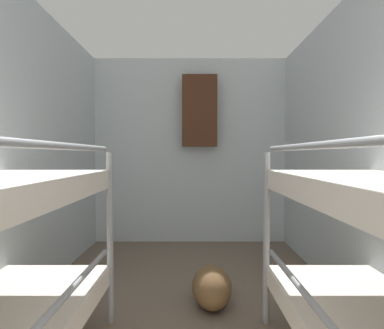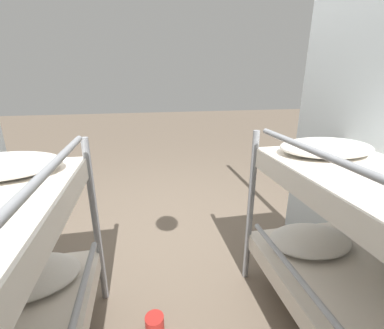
{
  "view_description": "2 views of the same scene",
  "coord_description": "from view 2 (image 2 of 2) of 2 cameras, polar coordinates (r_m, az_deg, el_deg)",
  "views": [
    {
      "loc": [
        0.03,
        0.41,
        1.15
      ],
      "look_at": [
        0.03,
        2.43,
        1.08
      ],
      "focal_mm": 28.0,
      "sensor_mm": 36.0,
      "label": 1
    },
    {
      "loc": [
        0.2,
        2.11,
        1.49
      ],
      "look_at": [
        -0.1,
        0.58,
        0.96
      ],
      "focal_mm": 24.0,
      "sensor_mm": 36.0,
      "label": 2
    }
  ],
  "objects": [
    {
      "name": "tin_can",
      "position": [
        1.88,
        -8.3,
        -31.56
      ],
      "size": [
        0.12,
        0.12,
        0.1
      ],
      "color": "#AD231E",
      "rests_on": "ground_plane"
    },
    {
      "name": "ground_plane",
      "position": [
        2.59,
        -4.87,
        -16.57
      ],
      "size": [
        20.0,
        20.0,
        0.0
      ],
      "primitive_type": "plane",
      "color": "#6B5B4C"
    }
  ]
}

